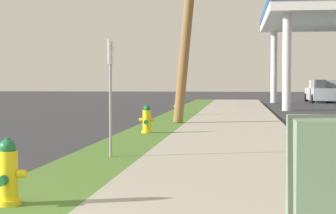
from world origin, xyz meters
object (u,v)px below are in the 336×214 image
Objects in this scene: fire_hydrant_nearest at (8,176)px; car_silver_by_near_pump at (322,92)px; fire_hydrant_third at (179,107)px; street_sign_post at (110,73)px; fire_hydrant_second at (147,121)px.

car_silver_by_near_pump is (8.43, 36.20, 0.28)m from fire_hydrant_nearest.
fire_hydrant_third is (0.13, 17.33, 0.00)m from fire_hydrant_nearest.
street_sign_post reaches higher than fire_hydrant_nearest.
fire_hydrant_second is 0.16× the size of car_silver_by_near_pump.
fire_hydrant_third is 13.16m from street_sign_post.
fire_hydrant_nearest is 1.00× the size of fire_hydrant_third.
fire_hydrant_second is 5.04m from street_sign_post.
fire_hydrant_nearest and fire_hydrant_second have the same top height.
street_sign_post is (0.11, -4.90, 1.19)m from fire_hydrant_second.
car_silver_by_near_pump is (8.32, 27.08, 0.28)m from fire_hydrant_second.
fire_hydrant_nearest is at bearing -90.43° from fire_hydrant_third.
fire_hydrant_nearest and fire_hydrant_third have the same top height.
street_sign_post is at bearing -89.61° from fire_hydrant_third.
fire_hydrant_nearest is at bearing -103.10° from car_silver_by_near_pump.
street_sign_post reaches higher than fire_hydrant_third.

